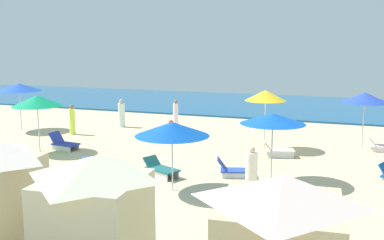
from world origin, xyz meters
The scene contains 21 objects.
ground_plane centered at (0.00, 0.00, 0.00)m, with size 60.00×60.00×0.00m, color beige.
ocean centered at (0.00, 23.41, 0.06)m, with size 60.00×13.19×0.12m, color #18578C.
cabana_2 centered at (2.90, -3.18, 1.33)m, with size 2.18×2.24×2.58m.
umbrella_0 centered at (5.10, 4.50, 2.21)m, with size 2.22×2.22×2.39m.
lounge_chair_0_0 centered at (3.73, 4.60, 0.25)m, with size 1.38×0.90×0.69m.
umbrella_1 centered at (-9.47, 9.10, 2.38)m, with size 2.39×2.39×2.59m.
umbrella_2 centered at (3.98, 9.23, 2.43)m, with size 1.84×1.84×2.68m.
lounge_chair_2_0 centered at (4.80, 7.95, 0.27)m, with size 1.39×0.92×0.66m.
umbrella_3 centered at (2.24, 2.47, 2.04)m, with size 2.40×2.40×2.26m.
lounge_chair_3_0 centered at (1.06, 1.49, 0.22)m, with size 1.42×1.10×0.59m.
lounge_chair_3_1 centered at (1.26, 3.74, 0.27)m, with size 1.49×1.12×0.65m.
umbrella_4 centered at (-5.29, 5.38, 2.26)m, with size 2.19×2.19×2.50m.
lounge_chair_4_0 centered at (-4.50, 6.02, 0.29)m, with size 1.36×0.82×0.76m.
umbrella_6 centered at (8.17, 11.14, 2.29)m, with size 2.11×2.11×2.53m.
lounge_chair_6_0 centered at (8.96, 10.51, 0.24)m, with size 1.30×0.77×0.65m.
beachgoer_2 centered at (4.82, 2.49, 0.77)m, with size 0.51×0.51×1.66m.
beachgoer_3 centered at (-4.70, 11.80, 0.74)m, with size 0.52×0.52×1.60m.
beachgoer_4 centered at (-6.12, 9.06, 0.76)m, with size 0.30×0.30×1.59m.
beachgoer_6 centered at (-1.49, 12.10, 0.78)m, with size 0.36×0.36×1.66m.
cooler_box_0 centered at (-1.94, 3.98, 0.18)m, with size 0.48×0.31×0.37m, color #355AB9.
beach_ball_1 centered at (-2.33, 13.43, 0.14)m, with size 0.28×0.28×0.28m, color red.
Camera 1 is at (7.47, -10.28, 4.71)m, focal length 41.29 mm.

